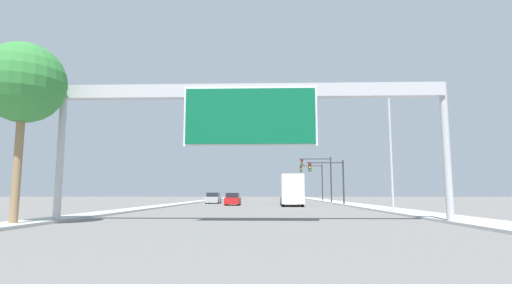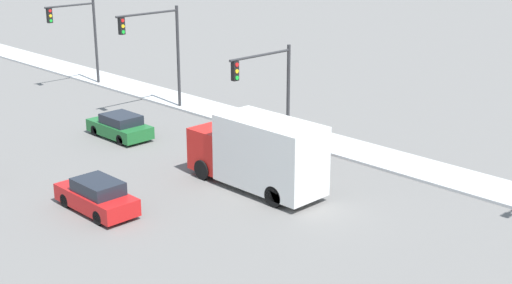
% 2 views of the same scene
% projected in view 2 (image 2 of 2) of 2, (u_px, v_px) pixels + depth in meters
% --- Properties ---
extents(sidewalk_right, '(3.00, 120.00, 0.15)m').
position_uv_depth(sidewalk_right, '(173.00, 99.00, 50.44)').
color(sidewalk_right, '#B9B9B9').
rests_on(sidewalk_right, ground).
extents(car_far_right, '(1.90, 4.26, 1.43)m').
position_uv_depth(car_far_right, '(120.00, 127.00, 41.80)').
color(car_far_right, '#1E662D').
rests_on(car_far_right, ground).
extents(car_mid_left, '(1.72, 4.32, 1.50)m').
position_uv_depth(car_mid_left, '(97.00, 196.00, 31.38)').
color(car_mid_left, red).
rests_on(car_mid_left, ground).
extents(truck_box_primary, '(2.40, 7.40, 3.55)m').
position_uv_depth(truck_box_primary, '(259.00, 153.00, 33.62)').
color(truck_box_primary, red).
rests_on(truck_box_primary, ground).
extents(traffic_light_near_intersection, '(4.62, 0.32, 5.58)m').
position_uv_depth(traffic_light_near_intersection, '(269.00, 80.00, 39.46)').
color(traffic_light_near_intersection, '#2D2D30').
rests_on(traffic_light_near_intersection, ground).
extents(traffic_light_mid_block, '(4.81, 0.32, 6.89)m').
position_uv_depth(traffic_light_mid_block, '(160.00, 43.00, 46.05)').
color(traffic_light_mid_block, '#2D2D30').
rests_on(traffic_light_mid_block, ground).
extents(traffic_light_far_intersection, '(4.10, 0.32, 6.51)m').
position_uv_depth(traffic_light_far_intersection, '(80.00, 30.00, 53.05)').
color(traffic_light_far_intersection, '#2D2D30').
rests_on(traffic_light_far_intersection, ground).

